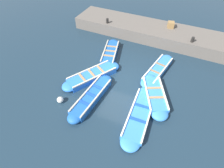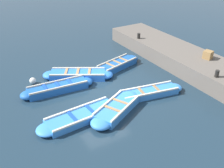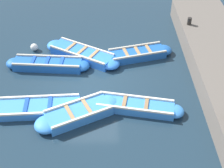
# 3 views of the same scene
# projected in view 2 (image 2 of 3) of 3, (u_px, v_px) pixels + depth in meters

# --- Properties ---
(ground_plane) EXTENTS (120.00, 120.00, 0.00)m
(ground_plane) POSITION_uv_depth(u_px,v_px,m) (100.00, 90.00, 13.39)
(ground_plane) COLOR #1C303F
(boat_inner_gap) EXTENTS (3.73, 1.40, 0.38)m
(boat_inner_gap) POSITION_uv_depth(u_px,v_px,m) (149.00, 93.00, 12.84)
(boat_inner_gap) COLOR #3884E0
(boat_inner_gap) RESTS_ON ground
(boat_far_corner) EXTENTS (3.76, 2.68, 0.44)m
(boat_far_corner) POSITION_uv_depth(u_px,v_px,m) (78.00, 75.00, 14.42)
(boat_far_corner) COLOR blue
(boat_far_corner) RESTS_ON ground
(boat_tucked) EXTENTS (3.50, 1.63, 0.42)m
(boat_tucked) POSITION_uv_depth(u_px,v_px,m) (117.00, 65.00, 15.56)
(boat_tucked) COLOR #1E59AD
(boat_tucked) RESTS_ON ground
(boat_near_quay) EXTENTS (3.77, 1.01, 0.44)m
(boat_near_quay) POSITION_uv_depth(u_px,v_px,m) (58.00, 88.00, 13.18)
(boat_near_quay) COLOR #1E59AD
(boat_near_quay) RESTS_ON ground
(boat_outer_right) EXTENTS (3.37, 2.28, 0.43)m
(boat_outer_right) POSITION_uv_depth(u_px,v_px,m) (117.00, 109.00, 11.61)
(boat_outer_right) COLOR #3884E0
(boat_outer_right) RESTS_ON ground
(boat_broadside) EXTENTS (4.09, 1.16, 0.36)m
(boat_broadside) POSITION_uv_depth(u_px,v_px,m) (82.00, 116.00, 11.19)
(boat_broadside) COLOR #3884E0
(boat_broadside) RESTS_ON ground
(quay_wall) EXTENTS (2.64, 11.97, 0.91)m
(quay_wall) POSITION_uv_depth(u_px,v_px,m) (183.00, 58.00, 15.72)
(quay_wall) COLOR #605951
(quay_wall) RESTS_ON ground
(bollard_north) EXTENTS (0.20, 0.20, 0.35)m
(bollard_north) POSITION_uv_depth(u_px,v_px,m) (139.00, 36.00, 17.35)
(bollard_north) COLOR black
(bollard_north) RESTS_ON quay_wall
(bollard_mid_north) EXTENTS (0.20, 0.20, 0.35)m
(bollard_mid_north) POSITION_uv_depth(u_px,v_px,m) (217.00, 74.00, 12.60)
(bollard_mid_north) COLOR black
(bollard_mid_north) RESTS_ON quay_wall
(wooden_crate) EXTENTS (0.55, 0.55, 0.44)m
(wooden_crate) POSITION_uv_depth(u_px,v_px,m) (208.00, 55.00, 14.49)
(wooden_crate) COLOR olive
(wooden_crate) RESTS_ON quay_wall
(buoy_orange_near) EXTENTS (0.35, 0.35, 0.35)m
(buoy_orange_near) POSITION_uv_depth(u_px,v_px,m) (33.00, 81.00, 13.87)
(buoy_orange_near) COLOR silver
(buoy_orange_near) RESTS_ON ground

